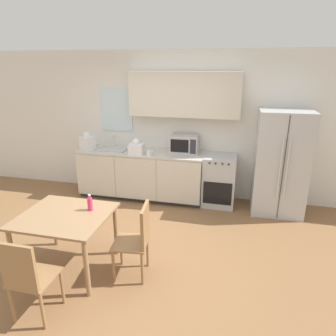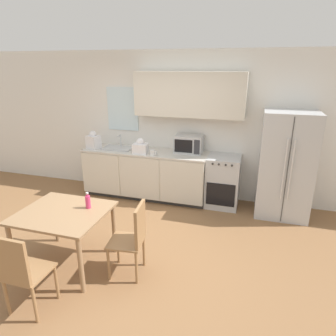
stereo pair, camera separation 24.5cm
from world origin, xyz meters
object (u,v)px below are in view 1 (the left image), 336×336
(refrigerator, at_px, (281,163))
(oven_range, at_px, (219,180))
(dining_chair_side, at_px, (138,236))
(drink_bottle, at_px, (90,204))
(dining_chair_near, at_px, (27,276))
(coffee_mug, at_px, (149,153))
(dining_table, at_px, (66,222))
(microwave, at_px, (184,144))

(refrigerator, bearing_deg, oven_range, 176.85)
(dining_chair_side, height_order, drink_bottle, drink_bottle)
(dining_chair_near, bearing_deg, coffee_mug, 82.63)
(coffee_mug, relative_size, drink_bottle, 0.55)
(refrigerator, height_order, dining_table, refrigerator)
(oven_range, relative_size, dining_table, 0.88)
(dining_chair_side, bearing_deg, microwave, -9.39)
(refrigerator, xyz_separation_m, dining_chair_near, (-2.60, -3.09, -0.34))
(microwave, relative_size, dining_chair_near, 0.54)
(microwave, distance_m, dining_table, 2.64)
(dining_chair_side, bearing_deg, refrigerator, -45.76)
(drink_bottle, bearing_deg, dining_chair_side, -10.37)
(oven_range, relative_size, dining_chair_side, 0.99)
(refrigerator, xyz_separation_m, dining_table, (-2.69, -2.24, -0.24))
(refrigerator, height_order, dining_chair_side, refrigerator)
(dining_table, bearing_deg, dining_chair_near, -84.20)
(coffee_mug, distance_m, drink_bottle, 1.88)
(refrigerator, height_order, dining_chair_near, refrigerator)
(microwave, distance_m, drink_bottle, 2.36)
(coffee_mug, bearing_deg, refrigerator, 5.11)
(coffee_mug, xyz_separation_m, dining_chair_side, (0.45, -1.98, -0.43))
(oven_range, relative_size, drink_bottle, 4.39)
(refrigerator, distance_m, coffee_mug, 2.25)
(refrigerator, distance_m, drink_bottle, 3.20)
(oven_range, distance_m, dining_chair_near, 3.53)
(dining_table, height_order, dining_chair_side, dining_chair_side)
(oven_range, bearing_deg, dining_chair_side, -109.25)
(microwave, distance_m, dining_chair_side, 2.40)
(coffee_mug, xyz_separation_m, dining_chair_near, (-0.37, -2.89, -0.43))
(coffee_mug, relative_size, dining_table, 0.11)
(dining_chair_side, bearing_deg, dining_table, 87.33)
(coffee_mug, distance_m, dining_chair_side, 2.08)
(refrigerator, bearing_deg, coffee_mug, -174.89)
(dining_chair_near, distance_m, drink_bottle, 1.08)
(refrigerator, xyz_separation_m, coffee_mug, (-2.24, -0.20, 0.08))
(coffee_mug, bearing_deg, microwave, 31.57)
(microwave, xyz_separation_m, dining_chair_near, (-0.93, -3.24, -0.54))
(dining_table, distance_m, dining_chair_side, 0.91)
(dining_chair_side, xyz_separation_m, drink_bottle, (-0.65, 0.12, 0.29))
(dining_chair_side, bearing_deg, dining_chair_near, 131.46)
(refrigerator, height_order, microwave, refrigerator)
(dining_table, relative_size, dining_chair_side, 1.13)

